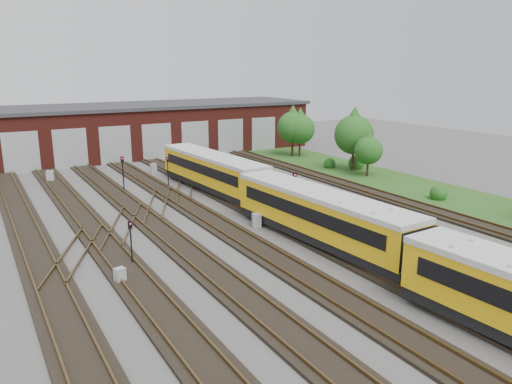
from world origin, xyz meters
TOP-DOWN VIEW (x-y plane):
  - ground at (0.00, 0.00)m, footprint 120.00×120.00m
  - track_network at (-0.17, 0.59)m, footprint 30.40×70.00m
  - maintenance_shed at (-0.01, 39.97)m, footprint 51.00×12.50m
  - grass_verge at (19.00, 10.00)m, footprint 8.00×55.00m
  - metro_train at (2.00, 0.35)m, footprint 3.59×47.15m
  - signal_mast_0 at (-9.43, 2.94)m, footprint 0.22×0.21m
  - signal_mast_1 at (-0.88, 19.97)m, footprint 0.25×0.24m
  - signal_mast_2 at (-4.95, 20.50)m, footprint 0.29×0.28m
  - signal_mast_3 at (3.85, 5.99)m, footprint 0.32×0.31m
  - relay_cabinet_0 at (-10.72, 0.78)m, footprint 0.63×0.57m
  - relay_cabinet_1 at (-10.14, 27.92)m, footprint 0.82×0.75m
  - relay_cabinet_2 at (0.24, 5.37)m, footprint 0.72×0.65m
  - relay_cabinet_3 at (-0.00, 26.78)m, footprint 0.62×0.51m
  - relay_cabinet_4 at (5.76, 21.54)m, footprint 0.72×0.66m
  - tree_0 at (18.61, 27.90)m, footprint 3.90×3.90m
  - tree_1 at (19.21, 27.17)m, footprint 3.71×3.71m
  - tree_2 at (19.11, 17.02)m, footprint 4.20×4.20m
  - tree_3 at (18.54, 14.06)m, footprint 2.89×2.89m
  - bush_0 at (17.47, 4.06)m, footprint 1.47×1.47m
  - bush_1 at (18.04, 19.62)m, footprint 1.30×1.30m
  - bush_2 at (20.26, 17.71)m, footprint 1.77×1.77m

SIDE VIEW (x-z plane):
  - ground at x=0.00m, z-range 0.00..0.00m
  - grass_verge at x=19.00m, z-range 0.00..0.05m
  - track_network at x=-0.17m, z-range -0.06..0.27m
  - relay_cabinet_0 at x=-10.72m, z-range 0.00..0.87m
  - relay_cabinet_4 at x=5.76m, z-range 0.00..0.97m
  - relay_cabinet_2 at x=0.24m, z-range 0.00..1.00m
  - relay_cabinet_3 at x=0.00m, z-range 0.00..1.03m
  - relay_cabinet_1 at x=-10.14m, z-range 0.00..1.13m
  - bush_1 at x=18.04m, z-range 0.00..1.30m
  - bush_0 at x=17.47m, z-range 0.00..1.47m
  - bush_2 at x=20.26m, z-range 0.00..1.77m
  - signal_mast_0 at x=-9.43m, z-range 0.37..3.00m
  - signal_mast_1 at x=-0.88m, z-range 0.40..3.29m
  - metro_train at x=2.00m, z-range 0.37..3.47m
  - signal_mast_2 at x=-4.95m, z-range 0.47..3.68m
  - signal_mast_3 at x=3.85m, z-range 0.49..3.95m
  - tree_3 at x=18.54m, z-range 0.68..5.47m
  - maintenance_shed at x=-0.01m, z-range 0.03..6.38m
  - tree_1 at x=19.21m, z-range 0.88..7.03m
  - tree_0 at x=18.61m, z-range 0.92..7.38m
  - tree_2 at x=19.11m, z-range 0.99..7.95m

